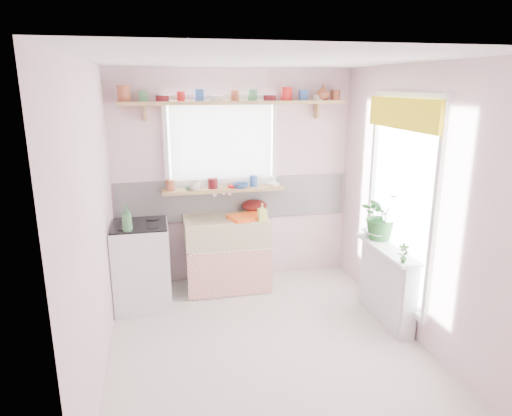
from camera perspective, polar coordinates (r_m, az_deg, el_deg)
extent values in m
plane|color=silver|center=(4.39, 1.17, -16.63)|extent=(3.20, 3.20, 0.00)
plane|color=white|center=(3.73, 1.38, 18.04)|extent=(3.20, 3.20, 0.00)
plane|color=#F6CED7|center=(5.40, -2.75, 3.82)|extent=(2.80, 0.00, 2.80)
plane|color=#F6CED7|center=(2.45, 10.30, -10.82)|extent=(2.80, 0.00, 2.80)
plane|color=#F6CED7|center=(3.81, -19.66, -1.94)|extent=(0.00, 3.20, 3.20)
plane|color=#F6CED7|center=(4.41, 19.21, 0.38)|extent=(0.00, 3.20, 3.20)
cube|color=white|center=(5.44, -2.69, 1.21)|extent=(2.74, 0.03, 0.50)
cube|color=pink|center=(5.49, -2.66, -0.82)|extent=(2.74, 0.02, 0.12)
cube|color=white|center=(5.31, -4.41, 7.97)|extent=(1.20, 0.01, 1.00)
cube|color=white|center=(5.25, -4.31, 7.88)|extent=(1.15, 0.02, 0.95)
cube|color=white|center=(4.58, 17.87, 1.00)|extent=(0.01, 1.10, 1.90)
cube|color=yellow|center=(4.42, 17.76, 11.19)|extent=(0.03, 1.20, 0.28)
cube|color=white|center=(5.38, -3.66, -7.11)|extent=(0.85, 0.55, 0.55)
cube|color=#EB5745|center=(5.12, -3.17, -8.28)|extent=(0.95, 0.02, 0.53)
cube|color=beige|center=(5.23, -3.74, -2.80)|extent=(0.95, 0.55, 0.30)
cylinder|color=silver|center=(5.36, -4.22, 2.07)|extent=(0.03, 0.22, 0.03)
cube|color=white|center=(5.04, -14.07, -7.02)|extent=(0.58, 0.58, 0.90)
cube|color=black|center=(4.89, -14.41, -2.06)|extent=(0.56, 0.56, 0.02)
cylinder|color=black|center=(4.76, -16.15, -2.47)|extent=(0.14, 0.14, 0.01)
cylinder|color=black|center=(4.74, -12.77, -2.29)|extent=(0.14, 0.14, 0.01)
cylinder|color=black|center=(5.02, -15.97, -1.52)|extent=(0.14, 0.14, 0.01)
cylinder|color=black|center=(5.01, -12.78, -1.35)|extent=(0.14, 0.14, 0.01)
cube|color=white|center=(4.81, 16.03, -9.20)|extent=(0.15, 0.90, 0.75)
cube|color=white|center=(4.66, 16.05, -4.92)|extent=(0.22, 0.95, 0.03)
cube|color=tan|center=(5.29, -4.12, 2.33)|extent=(1.40, 0.22, 0.04)
cube|color=tan|center=(5.17, -2.63, 13.03)|extent=(2.52, 0.24, 0.04)
cylinder|color=#A55133|center=(5.10, -16.18, 13.33)|extent=(0.11, 0.11, 0.12)
cylinder|color=#3F7F4C|center=(5.09, -13.91, 13.48)|extent=(0.11, 0.11, 0.12)
cylinder|color=#590F14|center=(5.10, -11.62, 13.27)|extent=(0.11, 0.11, 0.06)
cylinder|color=red|center=(5.10, -9.37, 13.72)|extent=(0.11, 0.11, 0.12)
cylinder|color=#3359A5|center=(5.12, -7.11, 13.81)|extent=(0.11, 0.11, 0.12)
cylinder|color=silver|center=(5.14, -4.86, 13.54)|extent=(0.11, 0.11, 0.06)
cylinder|color=#A55133|center=(5.17, -2.64, 13.92)|extent=(0.11, 0.11, 0.12)
cylinder|color=#3F7F4C|center=(5.21, -0.44, 13.94)|extent=(0.11, 0.11, 0.12)
cylinder|color=#590F14|center=(5.25, 1.72, 13.62)|extent=(0.11, 0.11, 0.06)
cylinder|color=red|center=(5.30, 3.84, 13.93)|extent=(0.11, 0.11, 0.12)
cylinder|color=#3359A5|center=(5.36, 5.92, 13.90)|extent=(0.11, 0.11, 0.12)
cylinder|color=silver|center=(5.43, 7.94, 13.54)|extent=(0.11, 0.11, 0.06)
cylinder|color=#A55133|center=(5.50, 9.94, 13.79)|extent=(0.11, 0.11, 0.12)
cylinder|color=#A55133|center=(5.22, -10.89, 2.82)|extent=(0.11, 0.11, 0.12)
cylinder|color=#3F7F4C|center=(5.23, -8.18, 2.97)|extent=(0.11, 0.11, 0.12)
cylinder|color=#590F14|center=(5.26, -5.47, 2.79)|extent=(0.11, 0.11, 0.06)
cylinder|color=red|center=(5.29, -2.81, 3.24)|extent=(0.11, 0.11, 0.12)
cylinder|color=#3359A5|center=(5.34, -0.18, 3.36)|extent=(0.11, 0.11, 0.12)
cylinder|color=silver|center=(5.40, 2.40, 3.17)|extent=(0.11, 0.11, 0.06)
cube|color=#FF5A16|center=(5.14, -1.18, -1.14)|extent=(0.44, 0.38, 0.04)
ellipsoid|color=#500E0D|center=(5.42, -0.19, 0.30)|extent=(0.36, 0.36, 0.14)
imported|color=#245B25|center=(4.83, 15.44, -0.89)|extent=(0.54, 0.49, 0.50)
imported|color=silver|center=(4.92, 15.08, -3.13)|extent=(0.39, 0.39, 0.08)
imported|color=#356D2B|center=(4.27, 17.97, -5.41)|extent=(0.11, 0.09, 0.18)
imported|color=#D2E365|center=(5.04, 0.78, -0.51)|extent=(0.10, 0.10, 0.20)
imported|color=silver|center=(5.18, -7.68, 2.77)|extent=(0.16, 0.16, 0.10)
imported|color=#2E5796|center=(5.25, -1.96, 2.80)|extent=(0.23, 0.23, 0.06)
imported|color=brown|center=(5.42, 8.36, 14.11)|extent=(0.17, 0.17, 0.17)
imported|color=#3D7A46|center=(4.64, -15.84, -1.27)|extent=(0.13, 0.13, 0.26)
sphere|color=orange|center=(4.90, 15.12, -2.47)|extent=(0.08, 0.08, 0.08)
sphere|color=orange|center=(4.95, 15.58, -2.31)|extent=(0.08, 0.08, 0.08)
sphere|color=orange|center=(4.89, 14.50, -2.44)|extent=(0.08, 0.08, 0.08)
cylinder|color=gold|center=(4.86, 15.61, -2.51)|extent=(0.18, 0.04, 0.10)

